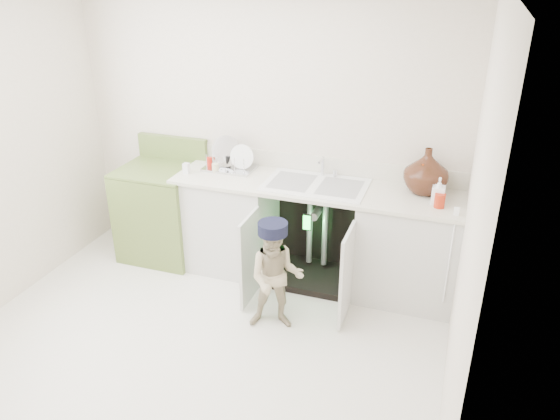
% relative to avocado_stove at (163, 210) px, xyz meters
% --- Properties ---
extents(ground, '(3.50, 3.50, 0.00)m').
position_rel_avocado_stove_xyz_m(ground, '(0.92, -1.18, -0.45)').
color(ground, beige).
rests_on(ground, ground).
extents(room_shell, '(6.00, 5.50, 1.26)m').
position_rel_avocado_stove_xyz_m(room_shell, '(0.92, -1.18, 0.80)').
color(room_shell, beige).
rests_on(room_shell, ground).
extents(counter_run, '(2.44, 1.02, 1.27)m').
position_rel_avocado_stove_xyz_m(counter_run, '(1.51, 0.03, 0.03)').
color(counter_run, silver).
rests_on(counter_run, ground).
extents(avocado_stove, '(0.70, 0.65, 1.09)m').
position_rel_avocado_stove_xyz_m(avocado_stove, '(0.00, 0.00, 0.00)').
color(avocado_stove, olive).
rests_on(avocado_stove, ground).
extents(repair_worker, '(0.49, 0.64, 0.88)m').
position_rel_avocado_stove_xyz_m(repair_worker, '(1.39, -0.74, -0.00)').
color(repair_worker, tan).
rests_on(repair_worker, ground).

